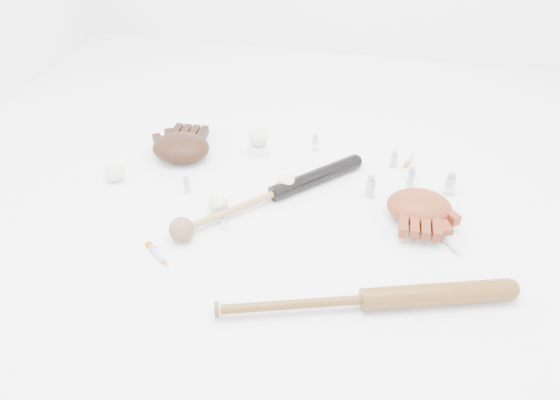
% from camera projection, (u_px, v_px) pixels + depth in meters
% --- Properties ---
extents(bat_dark, '(0.60, 0.62, 0.06)m').
position_uv_depth(bat_dark, '(274.00, 193.00, 1.97)').
color(bat_dark, black).
rests_on(bat_dark, ground).
extents(bat_wood, '(0.88, 0.34, 0.07)m').
position_uv_depth(bat_wood, '(365.00, 300.00, 1.56)').
color(bat_wood, brown).
rests_on(bat_wood, ground).
extents(glove_dark, '(0.29, 0.29, 0.10)m').
position_uv_depth(glove_dark, '(181.00, 147.00, 2.19)').
color(glove_dark, black).
rests_on(glove_dark, ground).
extents(glove_tan, '(0.28, 0.28, 0.10)m').
position_uv_depth(glove_tan, '(419.00, 207.00, 1.88)').
color(glove_tan, maroon).
rests_on(glove_tan, ground).
extents(trading_card, '(0.07, 0.10, 0.01)m').
position_uv_depth(trading_card, '(178.00, 133.00, 2.37)').
color(trading_card, gold).
rests_on(trading_card, ground).
extents(pedestal, '(0.09, 0.09, 0.04)m').
position_uv_depth(pedestal, '(259.00, 149.00, 2.23)').
color(pedestal, white).
rests_on(pedestal, ground).
extents(baseball_on_pedestal, '(0.08, 0.08, 0.08)m').
position_uv_depth(baseball_on_pedestal, '(258.00, 137.00, 2.19)').
color(baseball_on_pedestal, silver).
rests_on(baseball_on_pedestal, pedestal).
extents(baseball_left, '(0.07, 0.07, 0.07)m').
position_uv_depth(baseball_left, '(114.00, 172.00, 2.07)').
color(baseball_left, silver).
rests_on(baseball_left, ground).
extents(baseball_upper, '(0.08, 0.08, 0.08)m').
position_uv_depth(baseball_upper, '(286.00, 183.00, 2.01)').
color(baseball_upper, silver).
rests_on(baseball_upper, ground).
extents(baseball_mid, '(0.07, 0.07, 0.07)m').
position_uv_depth(baseball_mid, '(218.00, 204.00, 1.91)').
color(baseball_mid, silver).
rests_on(baseball_mid, ground).
extents(baseball_aged, '(0.08, 0.08, 0.08)m').
position_uv_depth(baseball_aged, '(181.00, 229.00, 1.79)').
color(baseball_aged, brown).
rests_on(baseball_aged, ground).
extents(syringe_0, '(0.14, 0.12, 0.02)m').
position_uv_depth(syringe_0, '(158.00, 255.00, 1.74)').
color(syringe_0, '#ADBCC6').
rests_on(syringe_0, ground).
extents(syringe_1, '(0.10, 0.15, 0.02)m').
position_uv_depth(syringe_1, '(221.00, 216.00, 1.90)').
color(syringe_1, '#ADBCC6').
rests_on(syringe_1, ground).
extents(syringe_2, '(0.06, 0.14, 0.02)m').
position_uv_depth(syringe_2, '(410.00, 159.00, 2.19)').
color(syringe_2, '#ADBCC6').
rests_on(syringe_2, ground).
extents(syringe_3, '(0.10, 0.12, 0.02)m').
position_uv_depth(syringe_3, '(451.00, 246.00, 1.78)').
color(syringe_3, '#ADBCC6').
rests_on(syringe_3, ground).
extents(vial_0, '(0.03, 0.03, 0.08)m').
position_uv_depth(vial_0, '(411.00, 177.00, 2.04)').
color(vial_0, '#ACB6BD').
rests_on(vial_0, ground).
extents(vial_1, '(0.03, 0.03, 0.07)m').
position_uv_depth(vial_1, '(394.00, 159.00, 2.14)').
color(vial_1, '#ACB6BD').
rests_on(vial_1, ground).
extents(vial_2, '(0.03, 0.03, 0.09)m').
position_uv_depth(vial_2, '(370.00, 187.00, 1.98)').
color(vial_2, '#ACB6BD').
rests_on(vial_2, ground).
extents(vial_3, '(0.04, 0.04, 0.09)m').
position_uv_depth(vial_3, '(450.00, 184.00, 1.99)').
color(vial_3, '#ACB6BD').
rests_on(vial_3, ground).
extents(vial_4, '(0.03, 0.03, 0.06)m').
position_uv_depth(vial_4, '(187.00, 185.00, 2.01)').
color(vial_4, '#ACB6BD').
rests_on(vial_4, ground).
extents(vial_5, '(0.03, 0.03, 0.07)m').
position_uv_depth(vial_5, '(315.00, 143.00, 2.24)').
color(vial_5, '#ACB6BD').
rests_on(vial_5, ground).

